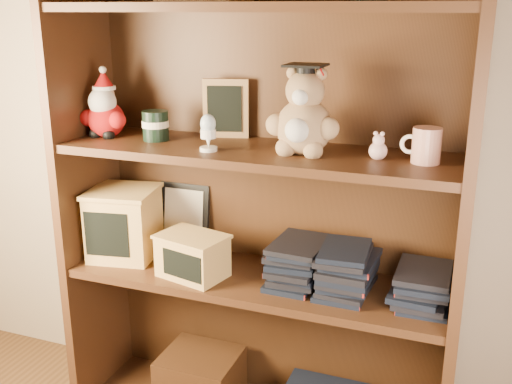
# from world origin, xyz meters

# --- Properties ---
(bookcase) EXTENTS (1.20, 0.35, 1.60)m
(bookcase) POSITION_xyz_m (0.01, 1.36, 0.78)
(bookcase) COLOR #432513
(bookcase) RESTS_ON ground
(shelf_lower) EXTENTS (1.14, 0.33, 0.02)m
(shelf_lower) POSITION_xyz_m (0.01, 1.30, 0.54)
(shelf_lower) COLOR #432513
(shelf_lower) RESTS_ON ground
(shelf_upper) EXTENTS (1.14, 0.33, 0.02)m
(shelf_upper) POSITION_xyz_m (0.01, 1.30, 0.94)
(shelf_upper) COLOR #432513
(shelf_upper) RESTS_ON ground
(santa_plush) EXTENTS (0.16, 0.11, 0.22)m
(santa_plush) POSITION_xyz_m (-0.49, 1.30, 1.03)
(santa_plush) COLOR #A50F0F
(santa_plush) RESTS_ON shelf_upper
(teachers_tin) EXTENTS (0.08, 0.08, 0.09)m
(teachers_tin) POSITION_xyz_m (-0.31, 1.31, 1.00)
(teachers_tin) COLOR black
(teachers_tin) RESTS_ON shelf_upper
(chalkboard_plaque) EXTENTS (0.14, 0.10, 0.18)m
(chalkboard_plaque) POSITION_xyz_m (-0.13, 1.42, 1.04)
(chalkboard_plaque) COLOR #9E7547
(chalkboard_plaque) RESTS_ON shelf_upper
(egg_cup) EXTENTS (0.05, 0.05, 0.10)m
(egg_cup) POSITION_xyz_m (-0.10, 1.23, 1.01)
(egg_cup) COLOR white
(egg_cup) RESTS_ON shelf_upper
(grad_teddy_bear) EXTENTS (0.21, 0.18, 0.25)m
(grad_teddy_bear) POSITION_xyz_m (0.15, 1.30, 1.05)
(grad_teddy_bear) COLOR #A27E55
(grad_teddy_bear) RESTS_ON shelf_upper
(pink_figurine) EXTENTS (0.05, 0.05, 0.08)m
(pink_figurine) POSITION_xyz_m (0.36, 1.31, 0.98)
(pink_figurine) COLOR beige
(pink_figurine) RESTS_ON shelf_upper
(teacher_mug) EXTENTS (0.11, 0.07, 0.09)m
(teacher_mug) POSITION_xyz_m (0.48, 1.30, 1.00)
(teacher_mug) COLOR silver
(teacher_mug) RESTS_ON shelf_upper
(certificate_frame) EXTENTS (0.18, 0.05, 0.22)m
(certificate_frame) POSITION_xyz_m (-0.30, 1.44, 0.66)
(certificate_frame) COLOR black
(certificate_frame) RESTS_ON shelf_lower
(treats_box) EXTENTS (0.24, 0.24, 0.23)m
(treats_box) POSITION_xyz_m (-0.45, 1.30, 0.67)
(treats_box) COLOR #DCAB5A
(treats_box) RESTS_ON shelf_lower
(pencils_box) EXTENTS (0.23, 0.19, 0.13)m
(pencils_box) POSITION_xyz_m (-0.17, 1.24, 0.62)
(pencils_box) COLOR #DCAB5A
(pencils_box) RESTS_ON shelf_lower
(book_stack_left) EXTENTS (0.14, 0.20, 0.13)m
(book_stack_left) POSITION_xyz_m (0.14, 1.30, 0.61)
(book_stack_left) COLOR black
(book_stack_left) RESTS_ON shelf_lower
(book_stack_mid) EXTENTS (0.14, 0.20, 0.14)m
(book_stack_mid) POSITION_xyz_m (0.29, 1.30, 0.62)
(book_stack_mid) COLOR black
(book_stack_mid) RESTS_ON shelf_lower
(book_stack_right) EXTENTS (0.14, 0.20, 0.10)m
(book_stack_right) POSITION_xyz_m (0.50, 1.30, 0.60)
(book_stack_right) COLOR black
(book_stack_right) RESTS_ON shelf_lower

